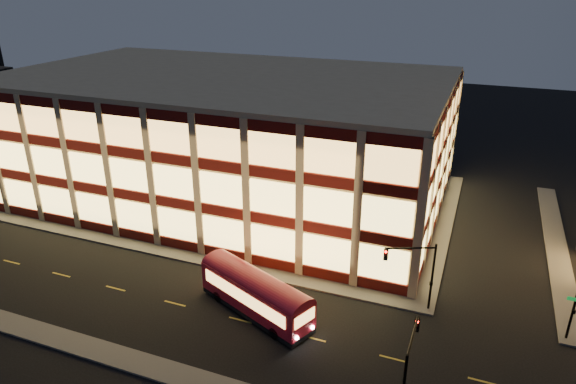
% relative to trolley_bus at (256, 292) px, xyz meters
% --- Properties ---
extents(ground, '(200.00, 200.00, 0.00)m').
position_rel_trolley_bus_xyz_m(ground, '(-10.72, 4.62, -1.97)').
color(ground, black).
rests_on(ground, ground).
extents(sidewalk_office_south, '(54.00, 2.00, 0.15)m').
position_rel_trolley_bus_xyz_m(sidewalk_office_south, '(-13.72, 5.62, -1.90)').
color(sidewalk_office_south, '#514F4C').
rests_on(sidewalk_office_south, ground).
extents(sidewalk_office_east, '(2.00, 30.00, 0.15)m').
position_rel_trolley_bus_xyz_m(sidewalk_office_east, '(12.28, 21.62, -1.90)').
color(sidewalk_office_east, '#514F4C').
rests_on(sidewalk_office_east, ground).
extents(sidewalk_tower_west, '(2.00, 30.00, 0.15)m').
position_rel_trolley_bus_xyz_m(sidewalk_tower_west, '(23.28, 21.62, -1.90)').
color(sidewalk_tower_west, '#514F4C').
rests_on(sidewalk_tower_west, ground).
extents(sidewalk_near, '(100.00, 2.00, 0.15)m').
position_rel_trolley_bus_xyz_m(sidewalk_near, '(-10.72, -8.38, -1.90)').
color(sidewalk_near, '#514F4C').
rests_on(sidewalk_near, ground).
extents(office_building, '(50.45, 30.45, 14.50)m').
position_rel_trolley_bus_xyz_m(office_building, '(-13.64, 21.54, 5.28)').
color(office_building, tan).
rests_on(office_building, ground).
extents(traffic_signal_far, '(3.79, 1.87, 6.00)m').
position_rel_trolley_bus_xyz_m(traffic_signal_far, '(11.49, 4.86, 2.14)').
color(traffic_signal_far, black).
rests_on(traffic_signal_far, ground).
extents(traffic_signal_near, '(0.32, 4.45, 6.00)m').
position_rel_trolley_bus_xyz_m(traffic_signal_near, '(12.78, -6.41, 2.16)').
color(traffic_signal_near, black).
rests_on(traffic_signal_near, ground).
extents(trolley_bus, '(10.68, 6.54, 3.56)m').
position_rel_trolley_bus_xyz_m(trolley_bus, '(0.00, 0.00, 0.00)').
color(trolley_bus, '#9F081C').
rests_on(trolley_bus, ground).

